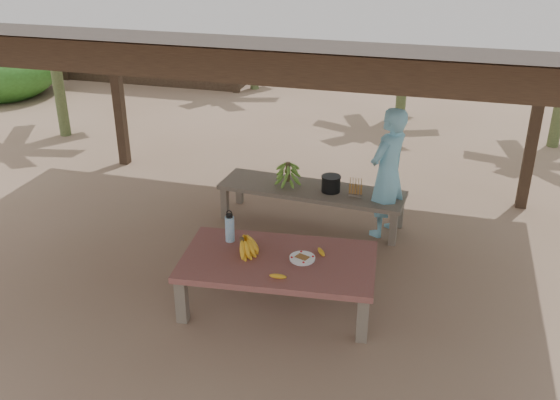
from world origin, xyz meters
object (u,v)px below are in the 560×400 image
(work_table, at_px, (278,265))
(water_flask, at_px, (230,228))
(cooking_pot, at_px, (331,184))
(bench, at_px, (311,193))
(plate, at_px, (302,258))
(ripe_banana_bunch, at_px, (242,245))
(woman, at_px, (388,173))

(work_table, bearing_deg, water_flask, 153.58)
(water_flask, bearing_deg, cooking_pot, 65.58)
(bench, xyz_separation_m, plate, (0.31, -1.73, 0.12))
(bench, xyz_separation_m, ripe_banana_bunch, (-0.27, -1.77, 0.20))
(bench, bearing_deg, cooking_pot, -2.10)
(bench, distance_m, woman, 0.95)
(ripe_banana_bunch, distance_m, woman, 2.09)
(plate, distance_m, woman, 1.81)
(bench, bearing_deg, ripe_banana_bunch, -94.91)
(water_flask, distance_m, woman, 2.04)
(bench, relative_size, plate, 9.27)
(ripe_banana_bunch, bearing_deg, water_flask, 133.15)
(woman, bearing_deg, work_table, 4.99)
(work_table, distance_m, water_flask, 0.62)
(water_flask, height_order, woman, woman)
(ripe_banana_bunch, height_order, woman, woman)
(plate, relative_size, woman, 0.16)
(woman, bearing_deg, plate, 10.92)
(work_table, bearing_deg, cooking_pot, 79.61)
(water_flask, relative_size, cooking_pot, 1.52)
(bench, xyz_separation_m, woman, (0.88, -0.03, 0.36))
(bench, relative_size, woman, 1.47)
(plate, relative_size, cooking_pot, 1.10)
(work_table, relative_size, cooking_pot, 8.64)
(work_table, xyz_separation_m, ripe_banana_bunch, (-0.36, 0.00, 0.16))
(cooking_pot, bearing_deg, ripe_banana_bunch, -106.15)
(woman, bearing_deg, cooking_pot, -61.22)
(work_table, height_order, plate, plate)
(ripe_banana_bunch, bearing_deg, plate, 3.25)
(water_flask, bearing_deg, plate, -12.67)
(plate, bearing_deg, bench, 100.08)
(bench, relative_size, water_flask, 6.71)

